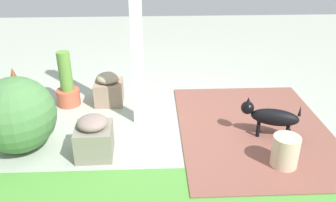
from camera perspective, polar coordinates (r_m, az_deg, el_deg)
name	(u,v)px	position (r m, az deg, el deg)	size (l,w,h in m)	color
ground_plane	(162,121)	(4.55, -0.92, -3.24)	(12.00, 12.00, 0.00)	#A4AC9C
brick_path	(254,129)	(4.48, 13.55, -4.36)	(1.80, 2.40, 0.02)	brown
porch_pillar	(136,21)	(4.13, -5.15, 12.65)	(0.14, 0.14, 2.55)	white
stone_planter_nearest	(109,89)	(4.99, -9.46, 1.91)	(0.38, 0.37, 0.45)	gray
stone_planter_mid	(94,137)	(3.88, -11.77, -5.69)	(0.39, 0.41, 0.47)	gray
round_shrub	(17,115)	(4.14, -23.07, -2.07)	(0.83, 0.83, 0.83)	#487A41
terracotta_pot_spiky	(16,87)	(5.29, -23.20, 2.04)	(0.26, 0.26, 0.54)	#B4683C
terracotta_pot_tall	(67,86)	(5.04, -15.86, 2.26)	(0.31, 0.31, 0.77)	#BC573E
dog	(271,116)	(4.27, 16.11, -2.39)	(0.66, 0.35, 0.46)	black
ceramic_urn	(285,152)	(3.83, 18.26, -7.75)	(0.27, 0.27, 0.35)	beige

